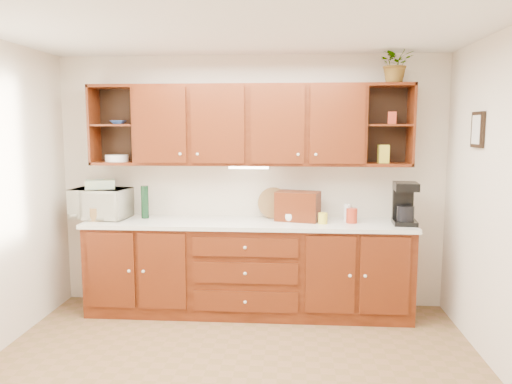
# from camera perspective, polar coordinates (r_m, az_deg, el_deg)

# --- Properties ---
(floor) EXTENTS (4.00, 4.00, 0.00)m
(floor) POSITION_cam_1_polar(r_m,az_deg,el_deg) (3.92, -2.89, -21.08)
(floor) COLOR brown
(floor) RESTS_ON ground
(ceiling) EXTENTS (4.00, 4.00, 0.00)m
(ceiling) POSITION_cam_1_polar(r_m,az_deg,el_deg) (3.52, -3.18, 19.35)
(ceiling) COLOR white
(ceiling) RESTS_ON back_wall
(back_wall) EXTENTS (4.00, 0.00, 4.00)m
(back_wall) POSITION_cam_1_polar(r_m,az_deg,el_deg) (5.22, -0.64, 1.15)
(back_wall) COLOR beige
(back_wall) RESTS_ON floor
(base_cabinets) EXTENTS (3.20, 0.60, 0.90)m
(base_cabinets) POSITION_cam_1_polar(r_m,az_deg,el_deg) (5.09, -0.91, -8.78)
(base_cabinets) COLOR #391306
(base_cabinets) RESTS_ON floor
(countertop) EXTENTS (3.24, 0.64, 0.04)m
(countertop) POSITION_cam_1_polar(r_m,az_deg,el_deg) (4.97, -0.93, -3.60)
(countertop) COLOR silver
(countertop) RESTS_ON base_cabinets
(upper_cabinets) EXTENTS (3.20, 0.33, 0.80)m
(upper_cabinets) POSITION_cam_1_polar(r_m,az_deg,el_deg) (5.03, -0.69, 7.67)
(upper_cabinets) COLOR #391306
(upper_cabinets) RESTS_ON back_wall
(undercabinet_light) EXTENTS (0.40, 0.05, 0.02)m
(undercabinet_light) POSITION_cam_1_polar(r_m,az_deg,el_deg) (4.99, -0.85, 2.82)
(undercabinet_light) COLOR white
(undercabinet_light) RESTS_ON upper_cabinets
(framed_picture) EXTENTS (0.03, 0.24, 0.30)m
(framed_picture) POSITION_cam_1_polar(r_m,az_deg,el_deg) (4.59, 24.02, 6.53)
(framed_picture) COLOR black
(framed_picture) RESTS_ON right_wall
(wicker_basket) EXTENTS (0.26, 0.26, 0.13)m
(wicker_basket) POSITION_cam_1_polar(r_m,az_deg,el_deg) (5.30, -17.55, -2.32)
(wicker_basket) COLOR olive
(wicker_basket) RESTS_ON countertop
(microwave) EXTENTS (0.59, 0.43, 0.31)m
(microwave) POSITION_cam_1_polar(r_m,az_deg,el_deg) (5.35, -17.31, -1.25)
(microwave) COLOR #EDE8CC
(microwave) RESTS_ON countertop
(towel_stack) EXTENTS (0.34, 0.30, 0.09)m
(towel_stack) POSITION_cam_1_polar(r_m,az_deg,el_deg) (5.33, -17.39, 0.85)
(towel_stack) COLOR #DDDD68
(towel_stack) RESTS_ON microwave
(wine_bottle) EXTENTS (0.10, 0.10, 0.34)m
(wine_bottle) POSITION_cam_1_polar(r_m,az_deg,el_deg) (5.24, -12.59, -1.13)
(wine_bottle) COLOR black
(wine_bottle) RESTS_ON countertop
(woven_tray) EXTENTS (0.33, 0.15, 0.32)m
(woven_tray) POSITION_cam_1_polar(r_m,az_deg,el_deg) (5.15, 1.99, -2.88)
(woven_tray) COLOR olive
(woven_tray) RESTS_ON countertop
(bread_box) EXTENTS (0.47, 0.36, 0.29)m
(bread_box) POSITION_cam_1_polar(r_m,az_deg,el_deg) (5.01, 4.80, -1.61)
(bread_box) COLOR #391306
(bread_box) RESTS_ON countertop
(mug_tree) EXTENTS (0.24, 0.25, 0.28)m
(mug_tree) POSITION_cam_1_polar(r_m,az_deg,el_deg) (5.01, 4.38, -2.79)
(mug_tree) COLOR #391306
(mug_tree) RESTS_ON countertop
(canister_red) EXTENTS (0.13, 0.13, 0.14)m
(canister_red) POSITION_cam_1_polar(r_m,az_deg,el_deg) (4.97, 10.88, -2.68)
(canister_red) COLOR #AD3019
(canister_red) RESTS_ON countertop
(canister_white) EXTENTS (0.08, 0.08, 0.17)m
(canister_white) POSITION_cam_1_polar(r_m,az_deg,el_deg) (5.05, 10.41, -2.32)
(canister_white) COLOR white
(canister_white) RESTS_ON countertop
(canister_yellow) EXTENTS (0.10, 0.10, 0.11)m
(canister_yellow) POSITION_cam_1_polar(r_m,az_deg,el_deg) (4.88, 7.64, -3.00)
(canister_yellow) COLOR gold
(canister_yellow) RESTS_ON countertop
(coffee_maker) EXTENTS (0.24, 0.30, 0.41)m
(coffee_maker) POSITION_cam_1_polar(r_m,az_deg,el_deg) (5.01, 16.63, -1.32)
(coffee_maker) COLOR black
(coffee_maker) RESTS_ON countertop
(bowl_stack) EXTENTS (0.16, 0.16, 0.04)m
(bowl_stack) POSITION_cam_1_polar(r_m,az_deg,el_deg) (5.27, -15.46, 7.68)
(bowl_stack) COLOR #2A4E9A
(bowl_stack) RESTS_ON upper_cabinets
(plate_stack) EXTENTS (0.24, 0.24, 0.07)m
(plate_stack) POSITION_cam_1_polar(r_m,az_deg,el_deg) (5.32, -15.62, 3.75)
(plate_stack) COLOR white
(plate_stack) RESTS_ON upper_cabinets
(pantry_box_yellow) EXTENTS (0.11, 0.09, 0.18)m
(pantry_box_yellow) POSITION_cam_1_polar(r_m,az_deg,el_deg) (5.08, 14.36, 4.24)
(pantry_box_yellow) COLOR gold
(pantry_box_yellow) RESTS_ON upper_cabinets
(pantry_box_red) EXTENTS (0.09, 0.09, 0.12)m
(pantry_box_red) POSITION_cam_1_polar(r_m,az_deg,el_deg) (5.08, 15.31, 8.17)
(pantry_box_red) COLOR #AD3019
(pantry_box_red) RESTS_ON upper_cabinets
(potted_plant) EXTENTS (0.41, 0.38, 0.37)m
(potted_plant) POSITION_cam_1_polar(r_m,az_deg,el_deg) (5.09, 15.69, 13.99)
(potted_plant) COLOR #999999
(potted_plant) RESTS_ON upper_cabinets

